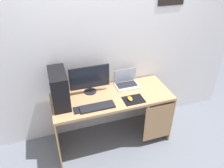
# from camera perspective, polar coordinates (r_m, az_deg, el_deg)

# --- Properties ---
(ground_plane) EXTENTS (8.00, 8.00, 0.00)m
(ground_plane) POSITION_cam_1_polar(r_m,az_deg,el_deg) (3.32, 0.00, -13.66)
(ground_plane) COLOR slate
(wall_back) EXTENTS (4.00, 0.05, 2.60)m
(wall_back) POSITION_cam_1_polar(r_m,az_deg,el_deg) (2.85, -2.13, 9.92)
(wall_back) COLOR silver
(wall_back) RESTS_ON ground_plane
(desk) EXTENTS (1.54, 0.61, 0.75)m
(desk) POSITION_cam_1_polar(r_m,az_deg,el_deg) (2.91, 0.44, -5.48)
(desk) COLOR #A37A51
(desk) RESTS_ON ground_plane
(pc_tower) EXTENTS (0.20, 0.42, 0.43)m
(pc_tower) POSITION_cam_1_polar(r_m,az_deg,el_deg) (2.65, -13.54, -1.11)
(pc_tower) COLOR black
(pc_tower) RESTS_ON desk
(monitor) EXTENTS (0.52, 0.16, 0.38)m
(monitor) POSITION_cam_1_polar(r_m,az_deg,el_deg) (2.80, -5.81, 1.32)
(monitor) COLOR black
(monitor) RESTS_ON desk
(laptop) EXTENTS (0.32, 0.23, 0.22)m
(laptop) POSITION_cam_1_polar(r_m,az_deg,el_deg) (3.03, 3.72, 0.54)
(laptop) COLOR #9EA3A8
(laptop) RESTS_ON desk
(keyboard) EXTENTS (0.42, 0.14, 0.02)m
(keyboard) POSITION_cam_1_polar(r_m,az_deg,el_deg) (2.63, -3.83, -5.93)
(keyboard) COLOR black
(keyboard) RESTS_ON desk
(mousepad) EXTENTS (0.26, 0.20, 0.00)m
(mousepad) POSITION_cam_1_polar(r_m,az_deg,el_deg) (2.77, 5.60, -4.08)
(mousepad) COLOR black
(mousepad) RESTS_ON desk
(mouse_left) EXTENTS (0.06, 0.10, 0.03)m
(mouse_left) POSITION_cam_1_polar(r_m,az_deg,el_deg) (2.75, 4.68, -3.81)
(mouse_left) COLOR orange
(mouse_left) RESTS_ON mousepad
(cell_phone) EXTENTS (0.07, 0.13, 0.01)m
(cell_phone) POSITION_cam_1_polar(r_m,az_deg,el_deg) (2.62, -9.18, -6.78)
(cell_phone) COLOR black
(cell_phone) RESTS_ON desk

